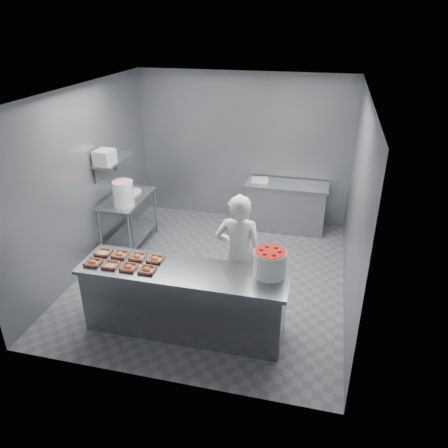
{
  "coord_description": "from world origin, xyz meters",
  "views": [
    {
      "loc": [
        1.56,
        -5.62,
        3.72
      ],
      "look_at": [
        0.23,
        -0.2,
        1.0
      ],
      "focal_mm": 35.0,
      "sensor_mm": 36.0,
      "label": 1
    }
  ],
  "objects_px": {
    "tray_7": "(155,259)",
    "glaze_bucket": "(123,193)",
    "prep_table": "(129,214)",
    "tray_4": "(103,252)",
    "tray_3": "(147,270)",
    "appliance": "(105,157)",
    "tray_5": "(120,254)",
    "service_counter": "(184,300)",
    "tray_0": "(93,262)",
    "tray_2": "(129,267)",
    "strawberry_tub": "(270,262)",
    "tray_6": "(137,257)",
    "tray_1": "(111,265)",
    "worker": "(239,255)",
    "back_counter": "(285,206)"
  },
  "relations": [
    {
      "from": "tray_1",
      "to": "glaze_bucket",
      "type": "relative_size",
      "value": 0.38
    },
    {
      "from": "service_counter",
      "to": "worker",
      "type": "bearing_deg",
      "value": 46.8
    },
    {
      "from": "worker",
      "to": "tray_3",
      "type": "bearing_deg",
      "value": 35.22
    },
    {
      "from": "service_counter",
      "to": "prep_table",
      "type": "xyz_separation_m",
      "value": [
        -1.65,
        1.95,
        0.14
      ]
    },
    {
      "from": "tray_2",
      "to": "glaze_bucket",
      "type": "bearing_deg",
      "value": 116.72
    },
    {
      "from": "tray_7",
      "to": "worker",
      "type": "height_order",
      "value": "worker"
    },
    {
      "from": "tray_1",
      "to": "appliance",
      "type": "distance_m",
      "value": 2.17
    },
    {
      "from": "tray_6",
      "to": "worker",
      "type": "relative_size",
      "value": 0.11
    },
    {
      "from": "strawberry_tub",
      "to": "tray_0",
      "type": "bearing_deg",
      "value": -172.59
    },
    {
      "from": "tray_4",
      "to": "glaze_bucket",
      "type": "bearing_deg",
      "value": 105.43
    },
    {
      "from": "tray_2",
      "to": "glaze_bucket",
      "type": "height_order",
      "value": "glaze_bucket"
    },
    {
      "from": "tray_6",
      "to": "strawberry_tub",
      "type": "height_order",
      "value": "strawberry_tub"
    },
    {
      "from": "prep_table",
      "to": "tray_4",
      "type": "bearing_deg",
      "value": -74.01
    },
    {
      "from": "service_counter",
      "to": "worker",
      "type": "xyz_separation_m",
      "value": [
        0.56,
        0.6,
        0.4
      ]
    },
    {
      "from": "tray_7",
      "to": "strawberry_tub",
      "type": "relative_size",
      "value": 0.48
    },
    {
      "from": "tray_2",
      "to": "worker",
      "type": "distance_m",
      "value": 1.42
    },
    {
      "from": "tray_6",
      "to": "tray_7",
      "type": "xyz_separation_m",
      "value": [
        0.24,
        0.0,
        0.0
      ]
    },
    {
      "from": "tray_5",
      "to": "service_counter",
      "type": "bearing_deg",
      "value": -8.39
    },
    {
      "from": "tray_3",
      "to": "glaze_bucket",
      "type": "height_order",
      "value": "glaze_bucket"
    },
    {
      "from": "tray_7",
      "to": "service_counter",
      "type": "bearing_deg",
      "value": -17.72
    },
    {
      "from": "appliance",
      "to": "strawberry_tub",
      "type": "bearing_deg",
      "value": -23.41
    },
    {
      "from": "tray_4",
      "to": "tray_7",
      "type": "height_order",
      "value": "tray_7"
    },
    {
      "from": "tray_2",
      "to": "tray_7",
      "type": "height_order",
      "value": "same"
    },
    {
      "from": "service_counter",
      "to": "tray_2",
      "type": "relative_size",
      "value": 13.88
    },
    {
      "from": "tray_3",
      "to": "appliance",
      "type": "distance_m",
      "value": 2.42
    },
    {
      "from": "tray_1",
      "to": "glaze_bucket",
      "type": "xyz_separation_m",
      "value": [
        -0.66,
        1.78,
        0.2
      ]
    },
    {
      "from": "glaze_bucket",
      "to": "appliance",
      "type": "height_order",
      "value": "appliance"
    },
    {
      "from": "tray_0",
      "to": "tray_3",
      "type": "xyz_separation_m",
      "value": [
        0.72,
        0.0,
        0.0
      ]
    },
    {
      "from": "tray_4",
      "to": "appliance",
      "type": "distance_m",
      "value": 1.86
    },
    {
      "from": "tray_6",
      "to": "tray_7",
      "type": "height_order",
      "value": "same"
    },
    {
      "from": "prep_table",
      "to": "tray_2",
      "type": "distance_m",
      "value": 2.33
    },
    {
      "from": "tray_6",
      "to": "worker",
      "type": "distance_m",
      "value": 1.3
    },
    {
      "from": "worker",
      "to": "tray_7",
      "type": "bearing_deg",
      "value": 24.0
    },
    {
      "from": "back_counter",
      "to": "tray_6",
      "type": "xyz_separation_m",
      "value": [
        -1.55,
        -3.12,
        0.47
      ]
    },
    {
      "from": "tray_7",
      "to": "strawberry_tub",
      "type": "bearing_deg",
      "value": 0.73
    },
    {
      "from": "tray_2",
      "to": "strawberry_tub",
      "type": "relative_size",
      "value": 0.48
    },
    {
      "from": "tray_7",
      "to": "glaze_bucket",
      "type": "height_order",
      "value": "glaze_bucket"
    },
    {
      "from": "prep_table",
      "to": "tray_4",
      "type": "distance_m",
      "value": 1.92
    },
    {
      "from": "tray_4",
      "to": "tray_6",
      "type": "relative_size",
      "value": 1.0
    },
    {
      "from": "strawberry_tub",
      "to": "glaze_bucket",
      "type": "height_order",
      "value": "glaze_bucket"
    },
    {
      "from": "service_counter",
      "to": "appliance",
      "type": "height_order",
      "value": "appliance"
    },
    {
      "from": "tray_7",
      "to": "tray_2",
      "type": "bearing_deg",
      "value": -132.37
    },
    {
      "from": "tray_0",
      "to": "tray_1",
      "type": "bearing_deg",
      "value": 0.0
    },
    {
      "from": "tray_1",
      "to": "strawberry_tub",
      "type": "relative_size",
      "value": 0.48
    },
    {
      "from": "tray_0",
      "to": "tray_4",
      "type": "distance_m",
      "value": 0.26
    },
    {
      "from": "back_counter",
      "to": "worker",
      "type": "bearing_deg",
      "value": -97.24
    },
    {
      "from": "prep_table",
      "to": "strawberry_tub",
      "type": "bearing_deg",
      "value": -33.86
    },
    {
      "from": "tray_5",
      "to": "back_counter",
      "type": "bearing_deg",
      "value": 60.12
    },
    {
      "from": "tray_0",
      "to": "tray_2",
      "type": "height_order",
      "value": "same"
    },
    {
      "from": "tray_2",
      "to": "tray_5",
      "type": "xyz_separation_m",
      "value": [
        -0.24,
        0.26,
        0.0
      ]
    }
  ]
}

